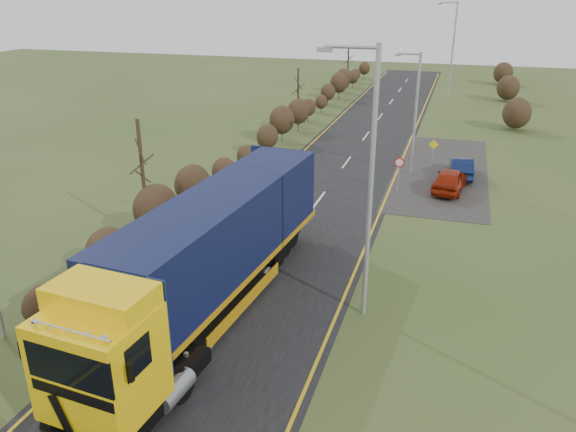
# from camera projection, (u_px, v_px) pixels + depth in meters

# --- Properties ---
(ground) EXTENTS (160.00, 160.00, 0.00)m
(ground) POSITION_uv_depth(u_px,v_px,m) (244.00, 302.00, 22.08)
(ground) COLOR #37491F
(ground) RESTS_ON ground
(road) EXTENTS (8.00, 120.00, 0.02)m
(road) POSITION_uv_depth(u_px,v_px,m) (310.00, 212.00, 30.93)
(road) COLOR black
(road) RESTS_ON ground
(layby) EXTENTS (6.00, 18.00, 0.02)m
(layby) POSITION_uv_depth(u_px,v_px,m) (441.00, 171.00, 38.01)
(layby) COLOR #2C2A27
(layby) RESTS_ON ground
(lane_markings) EXTENTS (7.52, 116.00, 0.01)m
(lane_markings) POSITION_uv_depth(u_px,v_px,m) (308.00, 214.00, 30.65)
(lane_markings) COLOR gold
(lane_markings) RESTS_ON road
(hedgerow) EXTENTS (2.24, 102.04, 6.05)m
(hedgerow) POSITION_uv_depth(u_px,v_px,m) (192.00, 186.00, 30.10)
(hedgerow) COLOR black
(hedgerow) RESTS_ON ground
(lorry) EXTENTS (3.87, 16.50, 4.54)m
(lorry) POSITION_uv_depth(u_px,v_px,m) (208.00, 252.00, 20.36)
(lorry) COLOR black
(lorry) RESTS_ON ground
(car_red_hatchback) EXTENTS (2.27, 4.38, 1.43)m
(car_red_hatchback) POSITION_uv_depth(u_px,v_px,m) (450.00, 180.00, 33.96)
(car_red_hatchback) COLOR #931C07
(car_red_hatchback) RESTS_ON ground
(car_blue_sedan) EXTENTS (1.59, 4.02, 1.30)m
(car_blue_sedan) POSITION_uv_depth(u_px,v_px,m) (461.00, 167.00, 36.53)
(car_blue_sedan) COLOR #0B153D
(car_blue_sedan) RESTS_ON ground
(streetlight_near) EXTENTS (2.10, 0.20, 9.90)m
(streetlight_near) POSITION_uv_depth(u_px,v_px,m) (367.00, 176.00, 19.31)
(streetlight_near) COLOR #A4A6A9
(streetlight_near) RESTS_ON ground
(streetlight_mid) EXTENTS (1.68, 0.18, 7.84)m
(streetlight_mid) POSITION_uv_depth(u_px,v_px,m) (415.00, 110.00, 35.81)
(streetlight_mid) COLOR #A4A6A9
(streetlight_mid) RESTS_ON ground
(streetlight_far) EXTENTS (2.17, 0.21, 10.25)m
(streetlight_far) POSITION_uv_depth(u_px,v_px,m) (452.00, 46.00, 60.44)
(streetlight_far) COLOR #A4A6A9
(streetlight_far) RESTS_ON ground
(speed_sign) EXTENTS (0.60, 0.10, 2.18)m
(speed_sign) POSITION_uv_depth(u_px,v_px,m) (399.00, 168.00, 33.43)
(speed_sign) COLOR #A4A6A9
(speed_sign) RESTS_ON ground
(warning_board) EXTENTS (0.66, 0.11, 1.72)m
(warning_board) POSITION_uv_depth(u_px,v_px,m) (433.00, 150.00, 39.16)
(warning_board) COLOR #A4A6A9
(warning_board) RESTS_ON ground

